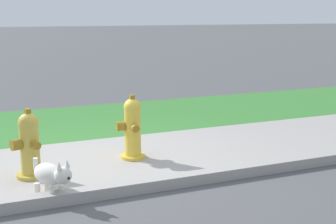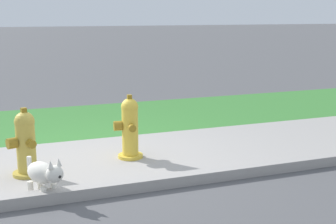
{
  "view_description": "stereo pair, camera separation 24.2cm",
  "coord_description": "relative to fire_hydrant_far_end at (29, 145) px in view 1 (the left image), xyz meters",
  "views": [
    {
      "loc": [
        -1.26,
        -5.42,
        1.81
      ],
      "look_at": [
        1.31,
        0.69,
        0.4
      ],
      "focal_mm": 50.0,
      "sensor_mm": 36.0,
      "label": 1
    },
    {
      "loc": [
        -1.03,
        -5.51,
        1.81
      ],
      "look_at": [
        1.31,
        0.69,
        0.4
      ],
      "focal_mm": 50.0,
      "sensor_mm": 36.0,
      "label": 2
    }
  ],
  "objects": [
    {
      "name": "small_white_dog",
      "position": [
        0.11,
        -0.77,
        -0.12
      ],
      "size": [
        0.37,
        0.5,
        0.45
      ],
      "rotation": [
        0.0,
        0.0,
        5.2
      ],
      "color": "silver",
      "rests_on": "ground"
    },
    {
      "name": "fire_hydrant_near_corner",
      "position": [
        1.27,
        0.22,
        0.02
      ],
      "size": [
        0.37,
        0.39,
        0.82
      ],
      "rotation": [
        0.0,
        0.0,
        1.47
      ],
      "color": "gold",
      "rests_on": "ground"
    },
    {
      "name": "grass_verge",
      "position": [
        0.75,
        2.57,
        -0.37
      ],
      "size": [
        18.0,
        2.59,
        0.01
      ],
      "primitive_type": "cube",
      "color": "#387A33",
      "rests_on": "ground"
    },
    {
      "name": "sidewalk_pavement",
      "position": [
        0.75,
        0.24,
        -0.37
      ],
      "size": [
        18.0,
        2.06,
        0.01
      ],
      "primitive_type": "cube",
      "color": "#9E9993",
      "rests_on": "ground"
    },
    {
      "name": "street_curb",
      "position": [
        0.75,
        -0.87,
        -0.32
      ],
      "size": [
        18.0,
        0.16,
        0.12
      ],
      "primitive_type": "cube",
      "color": "#9E9993",
      "rests_on": "ground"
    },
    {
      "name": "fire_hydrant_far_end",
      "position": [
        0.0,
        0.0,
        0.0
      ],
      "size": [
        0.38,
        0.4,
        0.79
      ],
      "rotation": [
        0.0,
        0.0,
        1.89
      ],
      "color": "gold",
      "rests_on": "ground"
    },
    {
      "name": "ground_plane",
      "position": [
        0.75,
        0.24,
        -0.38
      ],
      "size": [
        120.0,
        120.0,
        0.0
      ],
      "primitive_type": "plane",
      "color": "#515154"
    }
  ]
}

